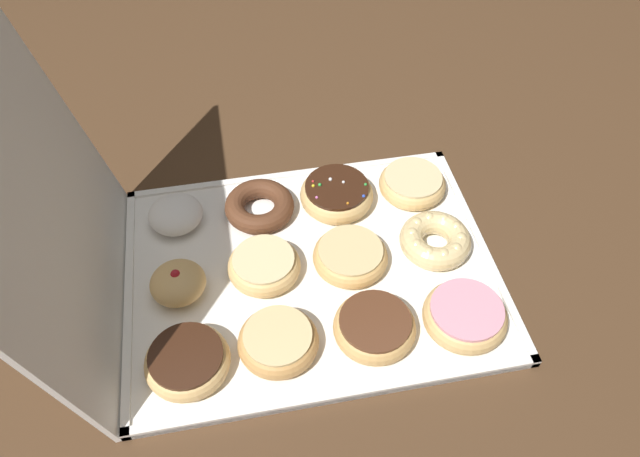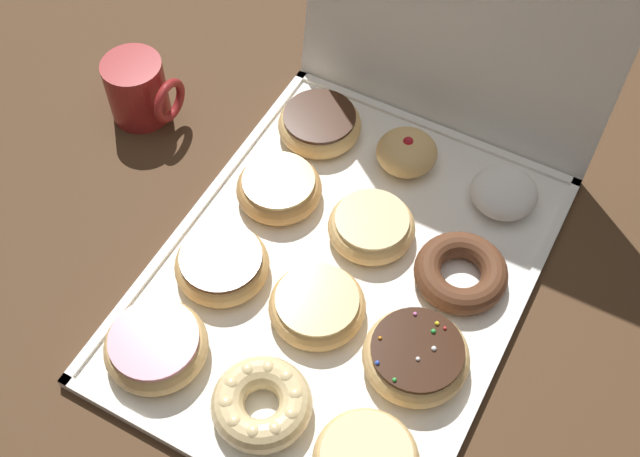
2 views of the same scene
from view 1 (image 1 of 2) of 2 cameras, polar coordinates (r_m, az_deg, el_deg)
The scene contains 15 objects.
ground_plane at distance 0.92m, azimuth -0.86°, elevation -4.30°, with size 3.00×3.00×0.00m, color #4C331E.
donut_box at distance 0.91m, azimuth -0.87°, elevation -4.10°, with size 0.43×0.56×0.01m.
box_lid_open at distance 0.77m, azimuth -26.52°, elevation 3.62°, with size 0.43×0.51×0.01m, color white.
pink_frosted_donut_0 at distance 0.86m, azimuth 13.75°, elevation -8.13°, with size 0.12×0.12×0.04m.
cruller_donut_1 at distance 0.94m, azimuth 11.02°, elevation -1.07°, with size 0.11×0.11×0.04m.
glazed_ring_donut_2 at distance 1.02m, azimuth 8.87°, elevation 4.30°, with size 0.11×0.11×0.03m.
chocolate_frosted_donut_3 at distance 0.83m, azimuth 5.25°, elevation -9.37°, with size 0.12×0.12×0.04m.
glazed_ring_donut_4 at distance 0.91m, azimuth 2.89°, elevation -2.51°, with size 0.12×0.12×0.04m.
sprinkle_donut_5 at distance 0.99m, azimuth 1.61°, elevation 3.33°, with size 0.12×0.12×0.04m.
glazed_ring_donut_6 at distance 0.82m, azimuth -4.04°, elevation -10.74°, with size 0.11×0.11×0.04m.
glazed_ring_donut_7 at distance 0.89m, azimuth -5.39°, elevation -3.55°, with size 0.11×0.11×0.04m.
chocolate_cake_ring_donut_8 at distance 0.98m, azimuth -5.83°, elevation 2.15°, with size 0.11×0.11×0.03m.
chocolate_frosted_donut_9 at distance 0.82m, azimuth -12.62°, elevation -12.30°, with size 0.11×0.11×0.04m.
jelly_filled_donut_10 at distance 0.89m, azimuth -13.48°, elevation -5.09°, with size 0.08×0.08×0.05m.
powdered_filled_donut_11 at distance 0.98m, azimuth -13.70°, elevation 1.35°, with size 0.09×0.09×0.04m.
Camera 1 is at (-0.54, 0.09, 0.74)m, focal length 33.32 mm.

